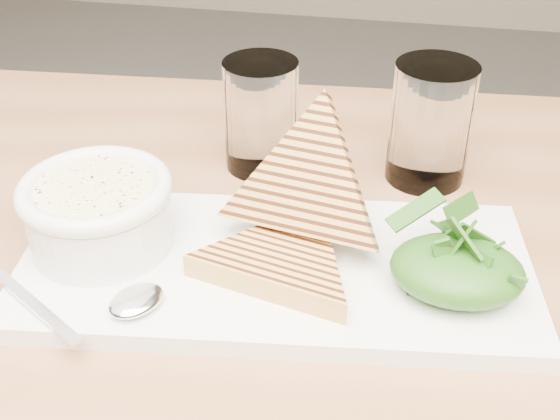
% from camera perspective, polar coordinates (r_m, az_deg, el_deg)
% --- Properties ---
extents(table_top, '(1.36, 0.96, 0.04)m').
position_cam_1_polar(table_top, '(0.52, -0.65, -12.21)').
color(table_top, '#93623F').
rests_on(table_top, ground).
extents(platter, '(0.41, 0.22, 0.02)m').
position_cam_1_polar(platter, '(0.55, -0.40, -4.77)').
color(platter, white).
rests_on(platter, table_top).
extents(soup_bowl, '(0.11, 0.11, 0.04)m').
position_cam_1_polar(soup_bowl, '(0.57, -14.41, -0.78)').
color(soup_bowl, white).
rests_on(soup_bowl, platter).
extents(soup, '(0.09, 0.09, 0.01)m').
position_cam_1_polar(soup, '(0.55, -14.81, 1.52)').
color(soup, '#F7E5A8').
rests_on(soup, soup_bowl).
extents(bowl_rim, '(0.12, 0.12, 0.01)m').
position_cam_1_polar(bowl_rim, '(0.55, -14.84, 1.70)').
color(bowl_rim, white).
rests_on(bowl_rim, soup_bowl).
extents(sandwich_flat, '(0.18, 0.18, 0.02)m').
position_cam_1_polar(sandwich_flat, '(0.53, 0.25, -4.08)').
color(sandwich_flat, '#C59046').
rests_on(sandwich_flat, platter).
extents(sandwich_lean, '(0.18, 0.18, 0.17)m').
position_cam_1_polar(sandwich_lean, '(0.54, 2.21, 1.95)').
color(sandwich_lean, '#C59046').
rests_on(sandwich_lean, sandwich_flat).
extents(salad_base, '(0.10, 0.08, 0.04)m').
position_cam_1_polar(salad_base, '(0.52, 14.19, -4.77)').
color(salad_base, '#174812').
rests_on(salad_base, platter).
extents(arugula_pile, '(0.11, 0.10, 0.05)m').
position_cam_1_polar(arugula_pile, '(0.52, 14.32, -4.05)').
color(arugula_pile, '#2A5615').
rests_on(arugula_pile, platter).
extents(spoon_bowl, '(0.05, 0.05, 0.01)m').
position_cam_1_polar(spoon_bowl, '(0.51, -11.61, -7.22)').
color(spoon_bowl, silver).
rests_on(spoon_bowl, platter).
extents(spoon_handle, '(0.10, 0.06, 0.00)m').
position_cam_1_polar(spoon_handle, '(0.53, -19.28, -7.35)').
color(spoon_handle, silver).
rests_on(spoon_handle, platter).
extents(glass_near, '(0.07, 0.07, 0.11)m').
position_cam_1_polar(glass_near, '(0.67, -1.54, 7.68)').
color(glass_near, white).
rests_on(glass_near, table_top).
extents(glass_far, '(0.07, 0.07, 0.11)m').
position_cam_1_polar(glass_far, '(0.66, 12.13, 6.89)').
color(glass_far, white).
rests_on(glass_far, table_top).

